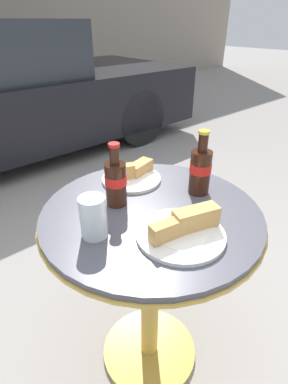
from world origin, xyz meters
TOP-DOWN VIEW (x-y plane):
  - ground_plane at (0.00, 0.00)m, footprint 30.00×30.00m
  - bistro_table at (0.00, 0.00)m, footprint 0.72×0.72m
  - cola_bottle_left at (0.20, -0.03)m, footprint 0.07×0.07m
  - cola_bottle_right at (-0.06, 0.10)m, footprint 0.07×0.07m
  - drinking_glass at (-0.21, 0.01)m, footprint 0.07×0.07m
  - lunch_plate_near at (-0.02, -0.16)m, footprint 0.25×0.25m
  - lunch_plate_far at (0.08, 0.20)m, footprint 0.22×0.22m

SIDE VIEW (x-z plane):
  - ground_plane at x=0.00m, z-range 0.00..0.00m
  - bistro_table at x=0.00m, z-range 0.19..0.95m
  - lunch_plate_far at x=0.08m, z-range 0.74..0.81m
  - lunch_plate_near at x=-0.02m, z-range 0.74..0.81m
  - drinking_glass at x=-0.21m, z-range 0.75..0.87m
  - cola_bottle_right at x=-0.06m, z-range 0.73..0.94m
  - cola_bottle_left at x=0.20m, z-range 0.73..0.96m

